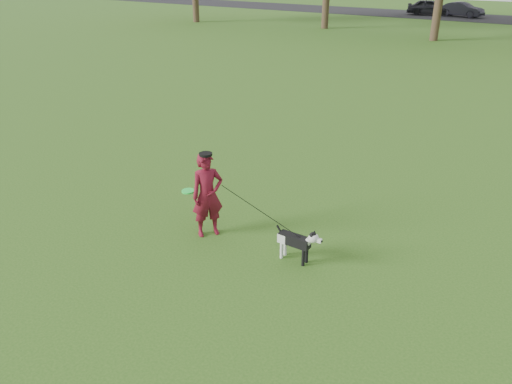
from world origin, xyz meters
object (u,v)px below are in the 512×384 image
Objects in this scene: car_left at (430,7)px; car_mid at (462,9)px; man at (207,195)px; dog at (298,240)px.

car_left is 2.65m from car_mid.
car_mid is at bearing 42.26° from man.
car_mid is (-5.14, 40.11, -0.16)m from man.
car_mid is at bearing 99.79° from dog.
car_left is 1.06× the size of car_mid.
dog is at bearing -159.05° from car_mid.
car_mid is (2.65, 0.00, -0.06)m from car_left.
dog is 0.23× the size of car_left.
man is at bearing -161.53° from car_mid.
dog is at bearing -179.56° from car_left.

